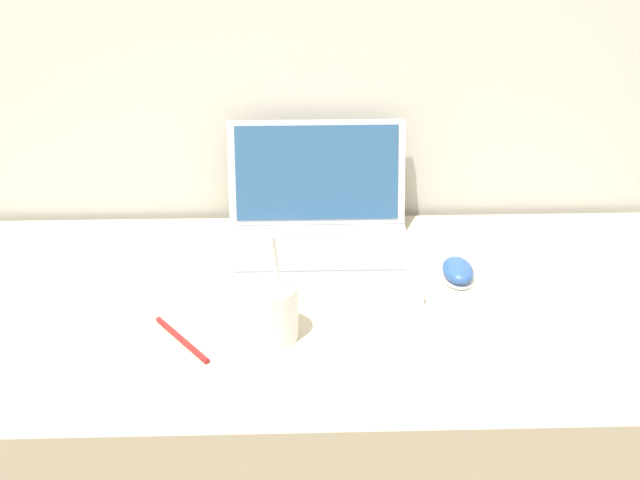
# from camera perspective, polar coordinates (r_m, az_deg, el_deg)

# --- Properties ---
(desk) EXTENTS (1.46, 0.64, 0.76)m
(desk) POSITION_cam_1_polar(r_m,az_deg,el_deg) (1.51, -1.57, -16.89)
(desk) COLOR beige
(desk) RESTS_ON ground_plane
(laptop) EXTENTS (0.34, 0.33, 0.22)m
(laptop) POSITION_cam_1_polar(r_m,az_deg,el_deg) (1.39, -0.11, 0.57)
(laptop) COLOR silver
(laptop) RESTS_ON desk
(drink_cup) EXTENTS (0.08, 0.08, 0.19)m
(drink_cup) POSITION_cam_1_polar(r_m,az_deg,el_deg) (1.16, -3.57, -5.38)
(drink_cup) COLOR white
(drink_cup) RESTS_ON desk
(computer_mouse) EXTENTS (0.06, 0.09, 0.03)m
(computer_mouse) POSITION_cam_1_polar(r_m,az_deg,el_deg) (1.35, 10.45, -2.37)
(computer_mouse) COLOR white
(computer_mouse) RESTS_ON desk
(pen) EXTENTS (0.10, 0.12, 0.01)m
(pen) POSITION_cam_1_polar(r_m,az_deg,el_deg) (1.19, -10.49, -7.46)
(pen) COLOR #A51E1E
(pen) RESTS_ON desk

